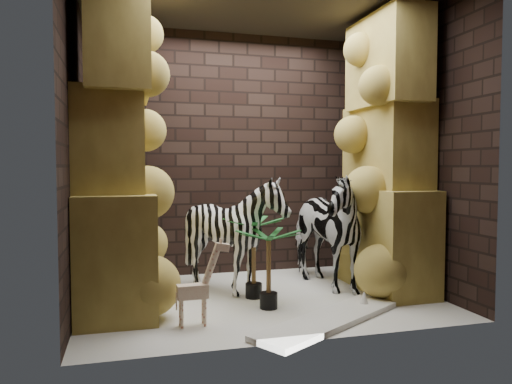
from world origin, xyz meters
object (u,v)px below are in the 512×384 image
object	(u,v)px
giraffe_toy	(192,282)
surfboard	(329,320)
zebra_right	(319,220)
palm_front	(254,257)
zebra_left	(233,241)
palm_back	(269,269)

from	to	relation	value
giraffe_toy	surfboard	xyz separation A→B (m)	(1.14, -0.22, -0.35)
zebra_right	palm_front	size ratio (longest dim) A/B	1.78
giraffe_toy	palm_front	world-z (taller)	palm_front
zebra_right	zebra_left	distance (m)	1.01
zebra_left	palm_front	bearing A→B (deg)	-41.66
palm_front	surfboard	bearing A→B (deg)	-65.84
zebra_right	palm_front	world-z (taller)	zebra_right
zebra_right	zebra_left	world-z (taller)	zebra_right
giraffe_toy	surfboard	size ratio (longest dim) A/B	0.46
zebra_left	giraffe_toy	distance (m)	1.07
zebra_right	palm_back	bearing A→B (deg)	-150.06
palm_front	zebra_right	bearing A→B (deg)	16.57
giraffe_toy	palm_front	xyz separation A→B (m)	(0.72, 0.71, 0.04)
palm_front	surfboard	distance (m)	1.09
zebra_right	giraffe_toy	bearing A→B (deg)	-157.46
zebra_left	palm_back	size ratio (longest dim) A/B	1.63
giraffe_toy	palm_back	xyz separation A→B (m)	(0.76, 0.32, 0.00)
zebra_left	surfboard	distance (m)	1.37
zebra_right	zebra_left	xyz separation A→B (m)	(-0.99, -0.06, -0.18)
zebra_right	zebra_left	bearing A→B (deg)	174.03
palm_front	palm_back	xyz separation A→B (m)	(0.04, -0.39, -0.04)
zebra_right	palm_front	xyz separation A→B (m)	(-0.82, -0.24, -0.33)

